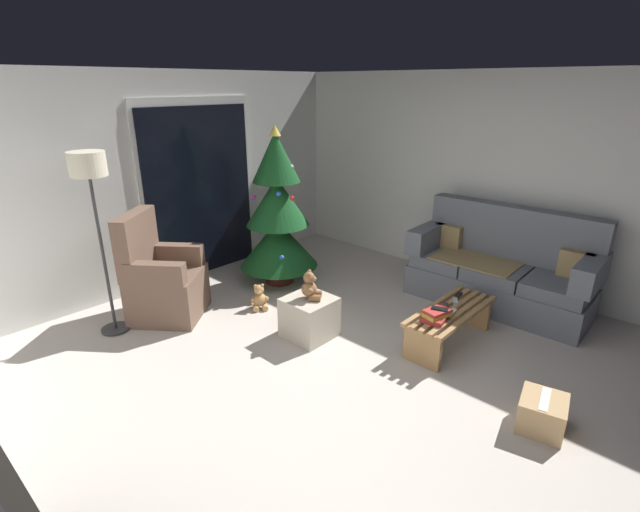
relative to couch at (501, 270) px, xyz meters
The scene contains 20 objects.
ground_plane 2.37m from the couch, behind, with size 7.00×7.00×0.00m, color #BCB2A8.
wall_back 4.14m from the couch, 124.90° to the left, with size 5.72×0.12×2.50m, color silver.
wall_right 1.04m from the couch, 25.77° to the left, with size 0.12×6.00×2.50m, color silver.
patio_door_frame 3.72m from the couch, 117.15° to the left, with size 1.60×0.02×2.20m, color silver.
patio_door_glass 3.69m from the couch, 117.28° to the left, with size 1.50×0.02×2.10m, color black.
couch is the anchor object (origin of this frame).
coffee_table 1.18m from the couch, behind, with size 1.10×0.40×0.36m.
remote_silver 1.00m from the couch, behind, with size 0.04×0.16×0.02m, color #ADADB2.
remote_graphite 1.19m from the couch, behind, with size 0.04×0.16×0.02m, color #333338.
remote_white 1.26m from the couch, behind, with size 0.04×0.16×0.02m, color silver.
remote_black 0.88m from the couch, behind, with size 0.04×0.16×0.02m, color black.
book_stack 1.46m from the couch, behind, with size 0.28×0.24×0.10m.
cell_phone 1.44m from the couch, behind, with size 0.07×0.14×0.01m, color black.
christmas_tree 2.63m from the couch, 118.93° to the left, with size 0.96×0.96×1.91m.
armchair 3.68m from the couch, 137.33° to the left, with size 0.96×0.96×1.13m.
floor_lamp 4.27m from the couch, 141.37° to the left, with size 0.32×0.32×1.78m.
ottoman 2.24m from the couch, 151.82° to the left, with size 0.44×0.44×0.40m, color #B2A893.
teddy_bear_chestnut 2.23m from the couch, 151.94° to the left, with size 0.21×0.22×0.29m.
teddy_bear_honey_by_tree 2.69m from the couch, 135.56° to the left, with size 0.21×0.22×0.29m.
cardboard_box_taped_mid_floor 2.10m from the couch, 148.64° to the right, with size 0.39×0.37×0.25m.
Camera 1 is at (-2.55, -2.02, 2.35)m, focal length 26.09 mm.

